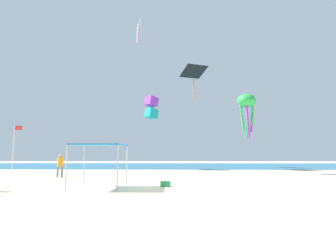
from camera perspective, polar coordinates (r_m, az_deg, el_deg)
The scene contains 10 objects.
ground at distance 15.51m, azimuth -3.57°, elevation -14.62°, with size 110.00×110.00×0.10m, color beige.
ocean_strip at distance 44.29m, azimuth -0.36°, elevation -10.08°, with size 110.00×22.20×0.03m, color #1E6B93.
canopy_tent at distance 15.95m, azimuth -13.62°, elevation -6.18°, with size 2.61×2.78×2.32m.
person_leftmost at distance 23.83m, azimuth -20.94°, elevation -9.06°, with size 0.46×0.43×1.80m.
banner_flag at distance 25.48m, azimuth -28.63°, elevation -5.47°, with size 0.61×0.06×4.04m.
cooler_box at distance 16.11m, azimuth -0.51°, elevation -13.57°, with size 0.57×0.37×0.35m.
kite_diamond_black at distance 36.12m, azimuth 5.19°, elevation 8.53°, with size 3.59×3.51×4.27m.
kite_octopus_green at distance 28.89m, azimuth 15.57°, elevation 2.44°, with size 2.59×2.59×4.36m.
kite_parafoil_white at distance 46.76m, azimuth -5.94°, elevation 16.59°, with size 1.24×4.28×2.60m.
kite_box_purple at distance 34.34m, azimuth -3.38°, elevation 1.63°, with size 1.83×1.82×2.74m.
Camera 1 is at (1.28, -15.34, 1.80)m, focal length 30.18 mm.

